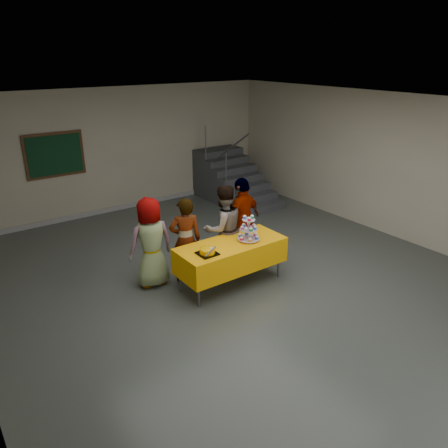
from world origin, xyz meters
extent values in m
plane|color=#4C514C|center=(0.00, 0.00, 0.00)|extent=(10.00, 10.00, 0.00)
cube|color=#B7AE93|center=(0.00, 5.00, 1.50)|extent=(8.00, 0.04, 3.00)
cube|color=#B7AE93|center=(4.00, 0.00, 1.50)|extent=(0.04, 10.00, 3.00)
cube|color=silver|center=(0.00, 0.00, 3.00)|extent=(8.00, 10.00, 0.04)
cube|color=#999999|center=(0.00, 4.98, 0.06)|extent=(7.90, 0.03, 0.12)
cylinder|color=#595960|center=(-0.97, 0.00, 0.36)|extent=(0.04, 0.04, 0.73)
cylinder|color=#595960|center=(0.71, 0.00, 0.36)|extent=(0.04, 0.04, 0.73)
cylinder|color=#595960|center=(-0.97, 0.58, 0.36)|extent=(0.04, 0.04, 0.73)
cylinder|color=#595960|center=(0.71, 0.58, 0.36)|extent=(0.04, 0.04, 0.73)
cube|color=#595960|center=(-0.13, 0.29, 0.74)|extent=(1.80, 0.70, 0.02)
cube|color=#FFA605|center=(-0.13, 0.29, 0.55)|extent=(1.88, 0.78, 0.44)
cylinder|color=silver|center=(0.18, 0.22, 0.78)|extent=(0.18, 0.18, 0.01)
cylinder|color=silver|center=(0.18, 0.22, 0.98)|extent=(0.02, 0.02, 0.42)
cylinder|color=silver|center=(0.18, 0.22, 0.80)|extent=(0.38, 0.38, 0.01)
cylinder|color=silver|center=(0.18, 0.22, 0.97)|extent=(0.30, 0.30, 0.01)
cylinder|color=silver|center=(0.18, 0.22, 1.14)|extent=(0.22, 0.22, 0.01)
cube|color=black|center=(-0.69, 0.17, 0.78)|extent=(0.30, 0.30, 0.02)
cylinder|color=#FFAB00|center=(-0.69, 0.17, 0.82)|extent=(0.25, 0.25, 0.07)
ellipsoid|color=#FFAB00|center=(-0.69, 0.17, 0.86)|extent=(0.25, 0.25, 0.05)
ellipsoid|color=white|center=(-0.65, 0.14, 0.88)|extent=(0.08, 0.08, 0.02)
cube|color=silver|center=(-0.71, 0.04, 0.88)|extent=(0.30, 0.16, 0.04)
imported|color=slate|center=(-1.22, 1.08, 0.78)|extent=(0.79, 0.54, 1.56)
imported|color=slate|center=(-0.68, 0.87, 0.76)|extent=(0.64, 0.53, 1.51)
imported|color=slate|center=(0.10, 0.83, 0.80)|extent=(0.84, 0.68, 1.60)
imported|color=slate|center=(0.55, 0.86, 0.83)|extent=(1.05, 0.65, 1.66)
cube|color=#424447|center=(2.70, 2.75, 0.09)|extent=(1.30, 0.30, 0.18)
cube|color=#424447|center=(2.70, 3.05, 0.18)|extent=(1.30, 0.30, 0.36)
cube|color=#424447|center=(2.70, 3.35, 0.27)|extent=(1.30, 0.30, 0.54)
cube|color=#424447|center=(2.70, 3.65, 0.36)|extent=(1.30, 0.30, 0.72)
cube|color=#424447|center=(2.70, 3.95, 0.45)|extent=(1.30, 0.30, 0.90)
cube|color=#424447|center=(2.70, 4.25, 0.54)|extent=(1.30, 0.30, 1.08)
cube|color=#424447|center=(2.70, 4.55, 0.63)|extent=(1.30, 0.30, 1.26)
cube|color=#424447|center=(2.70, 4.85, 0.63)|extent=(1.30, 0.30, 1.26)
cylinder|color=#595960|center=(2.10, 2.70, 0.45)|extent=(0.04, 0.04, 0.90)
cylinder|color=#595960|center=(2.10, 3.50, 0.99)|extent=(0.04, 0.04, 0.90)
cylinder|color=#595960|center=(2.10, 4.40, 1.53)|extent=(0.04, 0.04, 0.90)
cylinder|color=#595960|center=(2.10, 3.55, 1.44)|extent=(0.04, 1.85, 1.20)
cube|color=#472B16|center=(-1.57, 4.97, 1.60)|extent=(1.30, 0.04, 1.00)
cube|color=#11371D|center=(-1.57, 4.94, 1.60)|extent=(1.18, 0.02, 0.88)
camera|label=1|loc=(-4.13, -5.04, 3.76)|focal=35.00mm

